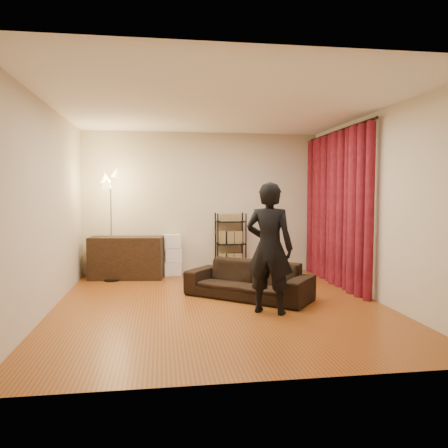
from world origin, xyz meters
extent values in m
plane|color=#92491C|center=(0.00, 0.00, 0.00)|extent=(5.00, 5.00, 0.00)
plane|color=white|center=(0.00, 0.00, 2.70)|extent=(5.00, 5.00, 0.00)
plane|color=beige|center=(0.00, 2.50, 1.35)|extent=(5.00, 0.00, 5.00)
plane|color=beige|center=(0.00, -2.50, 1.35)|extent=(5.00, 0.00, 5.00)
plane|color=beige|center=(-2.25, 0.00, 1.35)|extent=(0.00, 5.00, 5.00)
plane|color=beige|center=(2.25, 0.00, 1.35)|extent=(0.00, 5.00, 5.00)
cylinder|color=black|center=(2.15, 1.12, 2.58)|extent=(0.04, 2.65, 0.04)
imported|color=black|center=(0.47, 0.33, 0.27)|extent=(1.88, 1.70, 0.54)
imported|color=black|center=(0.57, -0.49, 0.84)|extent=(0.74, 0.66, 1.69)
cube|color=black|center=(-1.42, 2.10, 0.38)|extent=(1.36, 0.66, 0.76)
camera|label=1|loc=(-0.80, -5.89, 1.54)|focal=35.00mm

